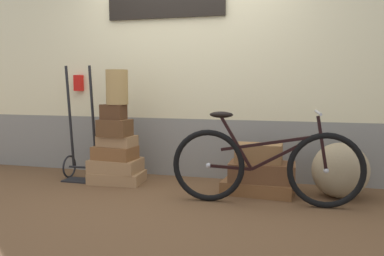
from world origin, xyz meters
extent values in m
cube|color=brown|center=(0.00, 0.00, -0.03)|extent=(9.15, 5.20, 0.06)
cube|color=gray|center=(0.00, 0.85, 0.35)|extent=(7.15, 0.20, 0.70)
cube|color=beige|center=(0.00, 0.85, 1.53)|extent=(7.15, 0.20, 1.66)
cube|color=black|center=(-0.30, 0.73, 2.01)|extent=(1.43, 0.04, 0.25)
cube|color=red|center=(-1.46, 0.71, 1.13)|extent=(0.10, 0.08, 0.20)
cube|color=#9E754C|center=(-0.72, 0.24, 0.06)|extent=(0.62, 0.43, 0.13)
cube|color=#9E754C|center=(-0.74, 0.25, 0.20)|extent=(0.55, 0.40, 0.14)
cube|color=brown|center=(-0.74, 0.24, 0.34)|extent=(0.48, 0.35, 0.15)
cube|color=#9E754C|center=(-0.72, 0.25, 0.48)|extent=(0.43, 0.29, 0.12)
cube|color=brown|center=(-0.72, 0.20, 0.63)|extent=(0.35, 0.26, 0.19)
cube|color=#4C2D19|center=(-0.74, 0.22, 0.81)|extent=(0.27, 0.19, 0.17)
cube|color=brown|center=(0.87, 0.21, 0.07)|extent=(0.74, 0.44, 0.13)
cube|color=brown|center=(0.91, 0.22, 0.23)|extent=(0.67, 0.36, 0.19)
cube|color=olive|center=(0.87, 0.22, 0.42)|extent=(0.46, 0.25, 0.19)
cylinder|color=#A8844C|center=(-0.70, 0.23, 1.08)|extent=(0.24, 0.24, 0.38)
torus|color=black|center=(-1.38, 0.31, 0.14)|extent=(0.02, 0.27, 0.27)
torus|color=black|center=(-1.01, 0.31, 0.14)|extent=(0.02, 0.27, 0.27)
cylinder|color=black|center=(-1.19, 0.31, 0.14)|extent=(0.36, 0.02, 0.02)
cylinder|color=black|center=(-1.35, 0.31, 0.73)|extent=(0.03, 0.13, 1.19)
cylinder|color=black|center=(-1.04, 0.31, 0.73)|extent=(0.03, 0.13, 1.19)
cube|color=black|center=(-1.19, 0.20, 0.01)|extent=(0.32, 0.22, 0.02)
ellipsoid|color=#9E8966|center=(1.66, 0.28, 0.27)|extent=(0.55, 0.46, 0.55)
torus|color=black|center=(0.44, -0.18, 0.34)|extent=(0.69, 0.10, 0.69)
sphere|color=#B2B2B7|center=(0.44, -0.18, 0.34)|extent=(0.05, 0.05, 0.05)
torus|color=black|center=(1.51, -0.11, 0.34)|extent=(0.69, 0.10, 0.69)
sphere|color=#B2B2B7|center=(1.51, -0.11, 0.34)|extent=(0.05, 0.05, 0.05)
cube|color=black|center=(1.14, -0.13, 0.49)|extent=(0.59, 0.07, 0.35)
cube|color=black|center=(0.70, -0.16, 0.57)|extent=(0.31, 0.05, 0.50)
cube|color=black|center=(0.64, -0.16, 0.34)|extent=(0.41, 0.06, 0.05)
cube|color=black|center=(0.99, -0.14, 0.58)|extent=(0.87, 0.09, 0.17)
cube|color=black|center=(1.47, -0.11, 0.59)|extent=(0.12, 0.04, 0.49)
ellipsoid|color=black|center=(0.56, -0.17, 0.83)|extent=(0.23, 0.10, 0.06)
cylinder|color=#A5A5AD|center=(1.42, -0.11, 0.86)|extent=(0.05, 0.46, 0.02)
camera|label=1|loc=(1.31, -3.84, 1.12)|focal=37.63mm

